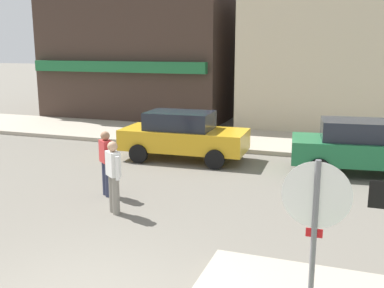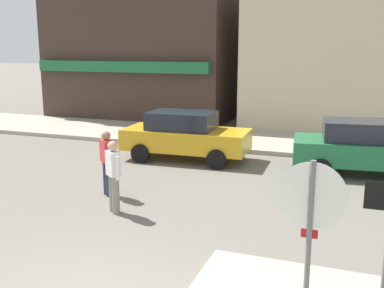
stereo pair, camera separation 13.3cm
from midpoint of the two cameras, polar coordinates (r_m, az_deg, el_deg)
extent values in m
cube|color=#A89E8C|center=(17.41, 8.16, 0.45)|extent=(80.00, 4.00, 0.15)
cylinder|color=slate|center=(5.77, 14.45, -13.13)|extent=(0.07, 0.07, 2.30)
cylinder|color=red|center=(5.52, 14.87, -6.26)|extent=(0.76, 0.02, 0.76)
cylinder|color=white|center=(5.51, 14.85, -6.30)|extent=(0.82, 0.01, 0.82)
cube|color=red|center=(5.68, 14.59, -10.87)|extent=(0.20, 0.01, 0.11)
cube|color=gold|center=(14.49, -1.25, 0.60)|extent=(4.06, 1.86, 0.66)
cube|color=#1E232D|center=(14.43, -1.82, 3.01)|extent=(2.13, 1.47, 0.56)
cylinder|color=black|center=(15.04, 4.28, -0.44)|extent=(0.61, 0.20, 0.60)
cylinder|color=black|center=(13.43, 2.63, -1.95)|extent=(0.61, 0.20, 0.60)
cylinder|color=black|center=(15.76, -4.54, 0.15)|extent=(0.61, 0.20, 0.60)
cylinder|color=black|center=(14.24, -7.07, -1.22)|extent=(0.61, 0.20, 0.60)
cube|color=#1E6B3D|center=(13.68, 20.68, -0.88)|extent=(4.17, 2.16, 0.66)
cube|color=#1E232D|center=(13.55, 20.24, 1.66)|extent=(2.23, 1.63, 0.56)
cylinder|color=black|center=(14.47, 15.27, -1.34)|extent=(0.62, 0.25, 0.60)
cylinder|color=black|center=(12.82, 15.55, -3.08)|extent=(0.62, 0.25, 0.60)
cylinder|color=gray|center=(9.96, -10.02, -6.46)|extent=(0.16, 0.16, 0.85)
cylinder|color=gray|center=(10.12, -10.42, -6.18)|extent=(0.16, 0.16, 0.85)
cube|color=white|center=(9.84, -10.37, -2.48)|extent=(0.42, 0.40, 0.54)
sphere|color=tan|center=(9.76, -10.46, -0.32)|extent=(0.22, 0.22, 0.22)
cylinder|color=white|center=(9.65, -9.84, -3.06)|extent=(0.13, 0.13, 0.52)
cylinder|color=white|center=(10.06, -10.86, -2.47)|extent=(0.13, 0.13, 0.52)
cylinder|color=#2D334C|center=(11.14, -10.92, -4.49)|extent=(0.16, 0.16, 0.85)
cylinder|color=#2D334C|center=(11.30, -11.25, -4.26)|extent=(0.16, 0.16, 0.85)
cube|color=#D13838|center=(11.04, -11.23, -0.91)|extent=(0.42, 0.40, 0.54)
sphere|color=#9E7051|center=(10.96, -11.32, 1.02)|extent=(0.22, 0.22, 0.22)
cylinder|color=#D13838|center=(10.84, -10.79, -1.40)|extent=(0.13, 0.13, 0.52)
cylinder|color=#D13838|center=(11.26, -11.65, -0.93)|extent=(0.13, 0.13, 0.52)
cube|color=#3D2D26|center=(25.51, -4.55, 11.93)|extent=(9.20, 9.16, 6.96)
cube|color=#1E6638|center=(21.29, -9.77, 9.65)|extent=(8.74, 0.40, 0.50)
cube|color=beige|center=(21.81, 17.20, 9.80)|extent=(7.54, 6.46, 5.75)
camera|label=1|loc=(0.07, -90.39, -0.08)|focal=42.00mm
camera|label=2|loc=(0.07, 89.61, 0.08)|focal=42.00mm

